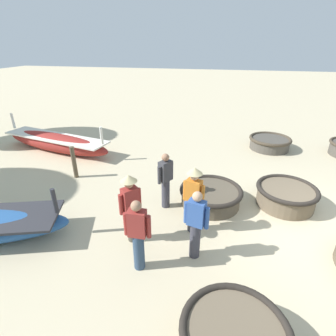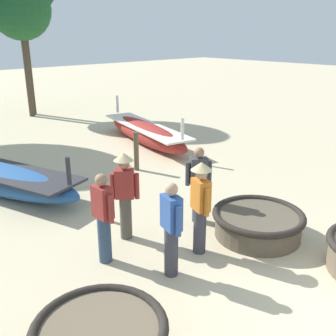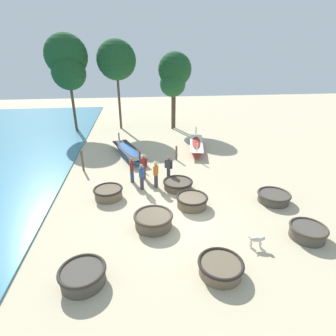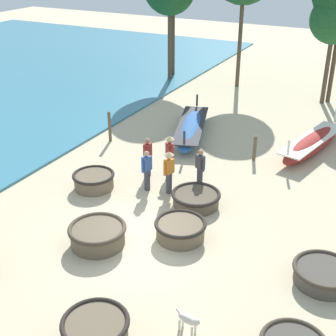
% 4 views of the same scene
% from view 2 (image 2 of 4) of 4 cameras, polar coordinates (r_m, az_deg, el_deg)
% --- Properties ---
extents(coracle_far_right, '(1.73, 1.73, 0.50)m').
position_cam_2_polar(coracle_far_right, '(7.66, 12.90, -7.73)').
color(coracle_far_right, brown).
rests_on(coracle_far_right, ground).
extents(long_boat_ochre_hull, '(2.05, 5.24, 1.33)m').
position_cam_2_polar(long_boat_ochre_hull, '(13.62, -3.28, 5.18)').
color(long_boat_ochre_hull, maroon).
rests_on(long_boat_ochre_hull, ground).
extents(fisherman_standing_right, '(0.46, 0.37, 1.57)m').
position_cam_2_polar(fisherman_standing_right, '(7.82, 4.42, -2.17)').
color(fisherman_standing_right, '#383842').
rests_on(fisherman_standing_right, ground).
extents(fisherman_with_hat, '(0.30, 0.52, 1.57)m').
position_cam_2_polar(fisherman_with_hat, '(6.09, 0.48, -8.62)').
color(fisherman_with_hat, '#383842').
rests_on(fisherman_with_hat, ground).
extents(fisherman_by_coracle, '(0.36, 0.51, 1.67)m').
position_cam_2_polar(fisherman_by_coracle, '(6.67, 4.74, -4.94)').
color(fisherman_by_coracle, '#383842').
rests_on(fisherman_by_coracle, ground).
extents(fisherman_standing_left, '(0.23, 0.53, 1.57)m').
position_cam_2_polar(fisherman_standing_left, '(6.53, -9.37, -6.91)').
color(fisherman_standing_left, '#2D425B').
rests_on(fisherman_standing_left, ground).
extents(fisherman_hauling, '(0.42, 0.39, 1.67)m').
position_cam_2_polar(fisherman_hauling, '(7.16, -6.29, -3.25)').
color(fisherman_hauling, '#4C473D').
rests_on(fisherman_hauling, ground).
extents(mooring_post_inland, '(0.14, 0.14, 1.09)m').
position_cam_2_polar(mooring_post_inland, '(10.90, -4.63, 2.44)').
color(mooring_post_inland, brown).
rests_on(mooring_post_inland, ground).
extents(tree_left_mid, '(2.56, 2.56, 5.84)m').
position_cam_2_polar(tree_left_mid, '(18.85, -20.66, 20.68)').
color(tree_left_mid, '#4C3D2D').
rests_on(tree_left_mid, ground).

